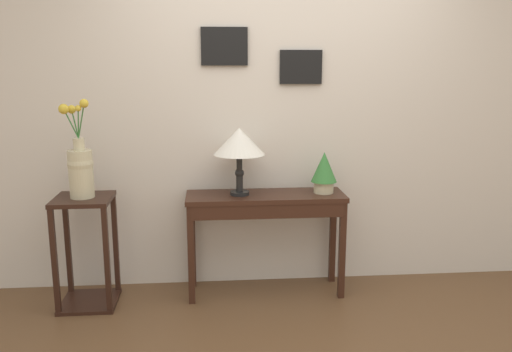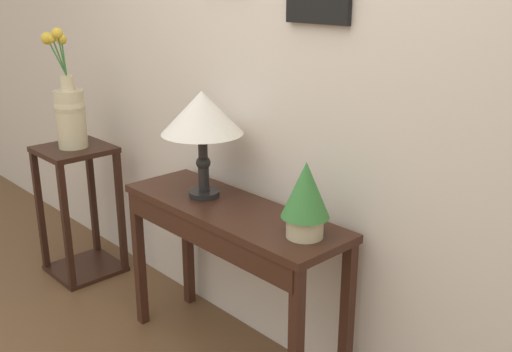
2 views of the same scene
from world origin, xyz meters
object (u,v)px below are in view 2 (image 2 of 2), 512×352
table_lamp (202,116)px  pedestal_stand_left (80,211)px  console_table (228,234)px  flower_vase_tall (70,110)px  potted_plant_on_console (306,196)px

table_lamp → pedestal_stand_left: bearing=-175.0°
console_table → table_lamp: size_ratio=2.37×
pedestal_stand_left → console_table: bearing=3.3°
console_table → flower_vase_tall: 1.33m
flower_vase_tall → table_lamp: bearing=5.1°
table_lamp → pedestal_stand_left: size_ratio=0.61×
table_lamp → potted_plant_on_console: size_ratio=1.61×
flower_vase_tall → pedestal_stand_left: bearing=70.7°
flower_vase_tall → console_table: bearing=3.4°
potted_plant_on_console → table_lamp: bearing=-179.5°
pedestal_stand_left → flower_vase_tall: (-0.00, -0.00, 0.61)m
pedestal_stand_left → flower_vase_tall: 0.61m
console_table → pedestal_stand_left: 1.30m
console_table → table_lamp: 0.53m
console_table → pedestal_stand_left: pedestal_stand_left is taller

